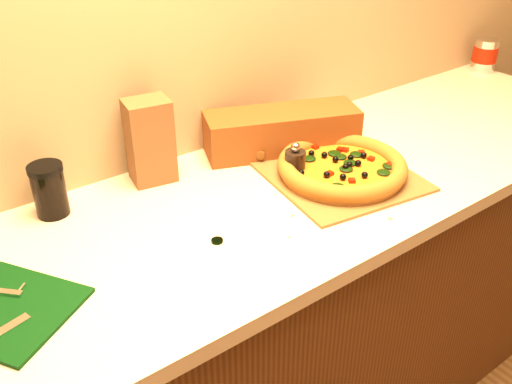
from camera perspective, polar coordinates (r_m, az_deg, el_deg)
name	(u,v)px	position (r m, az deg, el deg)	size (l,w,h in m)	color
cabinet	(239,345)	(1.70, -1.69, -15.06)	(2.80, 0.65, 0.86)	#47230F
countertop	(236,214)	(1.41, -1.97, -2.25)	(2.84, 0.68, 0.04)	beige
pizza_peel	(332,170)	(1.57, 7.65, 2.19)	(0.42, 0.58, 0.01)	brown
pizza	(342,167)	(1.54, 8.58, 2.51)	(0.34, 0.34, 0.05)	#B86E2E
bottle_cap	(217,241)	(1.28, -3.91, -4.88)	(0.03, 0.03, 0.01)	black
pepper_grinder	(295,164)	(1.51, 3.92, 2.84)	(0.06, 0.06, 0.10)	black
rolling_pin	(271,125)	(1.77, 1.51, 6.74)	(0.32, 0.31, 0.06)	#5E3110
coffee_canister	(485,55)	(2.47, 21.91, 12.60)	(0.09, 0.09, 0.13)	silver
bread_bag	(282,131)	(1.65, 2.59, 6.12)	(0.44, 0.14, 0.12)	brown
paper_bag	(150,141)	(1.50, -10.55, 5.03)	(0.11, 0.09, 0.22)	brown
dark_jar	(49,190)	(1.43, -19.97, 0.20)	(0.08, 0.08, 0.13)	black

